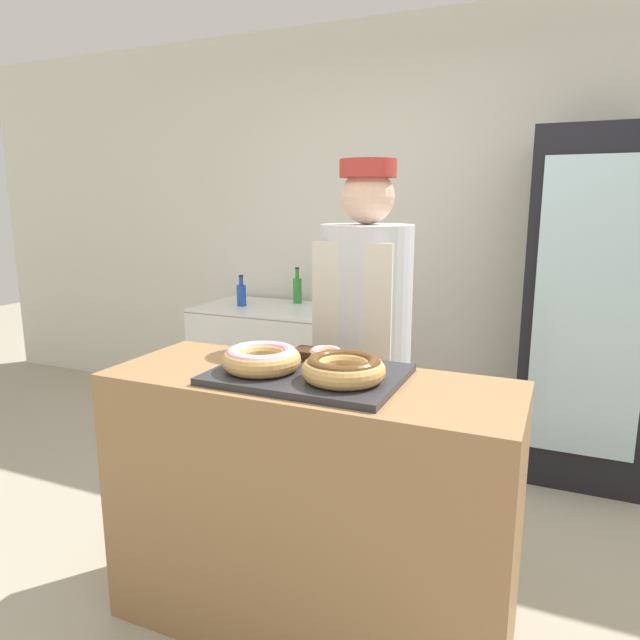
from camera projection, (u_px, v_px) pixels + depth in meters
ground_plane at (309, 623)px, 2.11m from camera, size 14.00×14.00×0.00m
wall_back at (443, 230)px, 3.75m from camera, size 8.00×0.06×2.70m
display_counter at (309, 506)px, 2.01m from camera, size 1.41×0.53×0.95m
serving_tray at (308, 374)px, 1.92m from camera, size 0.63×0.45×0.02m
donut_light_glaze at (262, 358)px, 1.92m from camera, size 0.27×0.27×0.08m
donut_chocolate_glaze at (344, 368)px, 1.80m from camera, size 0.27×0.27×0.08m
donut_mini_center at (326, 353)px, 2.05m from camera, size 0.13×0.13×0.04m
brownie_back_left at (307, 353)px, 2.08m from camera, size 0.10×0.10×0.03m
brownie_back_right at (345, 358)px, 2.02m from camera, size 0.10×0.10×0.03m
baker_person at (365, 352)px, 2.47m from camera, size 0.39×0.39×1.70m
beverage_fridge at (588, 309)px, 3.13m from camera, size 0.65×0.62×1.91m
chest_freezer at (278, 364)px, 4.00m from camera, size 1.08×0.64×0.82m
bottle_green at (297, 289)px, 4.06m from camera, size 0.06×0.06×0.26m
bottle_blue at (241, 294)px, 3.96m from camera, size 0.06×0.06×0.22m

